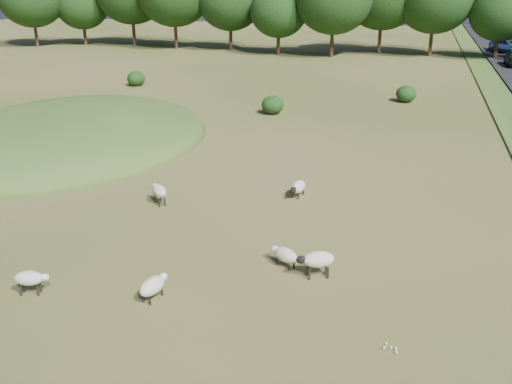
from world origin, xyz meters
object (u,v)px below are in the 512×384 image
sheep_0 (285,255)px  sheep_1 (153,286)px  sheep_3 (30,278)px  sheep_2 (298,187)px  car_3 (501,46)px  sheep_5 (159,191)px  sheep_4 (317,260)px

sheep_0 → sheep_1: size_ratio=0.91×
sheep_0 → sheep_3: size_ratio=1.02×
sheep_1 → sheep_2: (2.62, 9.80, 0.01)m
sheep_1 → sheep_3: (-3.86, -0.79, 0.10)m
sheep_0 → car_3: 63.95m
sheep_2 → sheep_3: sheep_3 is taller
sheep_3 → sheep_0: bearing=13.1°
sheep_3 → sheep_5: bearing=69.4°
sheep_5 → sheep_4: bearing=-164.7°
sheep_3 → sheep_4: size_ratio=0.86×
sheep_3 → car_3: 69.74m
sheep_1 → sheep_0: bearing=-34.7°
sheep_2 → sheep_4: 7.40m
sheep_2 → car_3: car_3 is taller
sheep_3 → sheep_1: bearing=-3.8°
sheep_4 → sheep_2: bearing=-97.8°
sheep_3 → sheep_5: size_ratio=1.02×
sheep_1 → sheep_3: sheep_3 is taller
sheep_0 → sheep_1: (-3.51, -3.20, 0.03)m
sheep_5 → car_3: car_3 is taller
sheep_0 → sheep_4: sheep_4 is taller
sheep_1 → sheep_5: 7.94m
sheep_0 → sheep_2: bearing=-51.4°
car_3 → sheep_4: bearing=-101.4°
sheep_4 → car_3: 64.19m
sheep_0 → sheep_4: 1.33m
sheep_3 → sheep_5: (0.74, 8.10, 0.05)m
sheep_0 → sheep_1: 4.75m
car_3 → sheep_3: bearing=-107.8°
sheep_0 → sheep_3: (-7.36, -3.99, 0.14)m
sheep_2 → car_3: bearing=175.2°
sheep_0 → sheep_5: (-6.62, 4.11, 0.19)m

